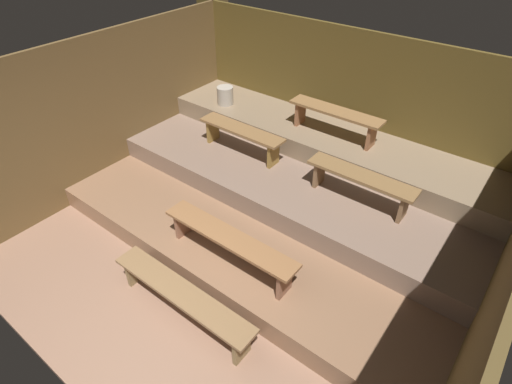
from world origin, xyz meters
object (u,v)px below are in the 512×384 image
(bench_lower_center, at_px, (229,241))
(pail_upper, at_px, (225,96))
(bench_floor_center, at_px, (182,296))
(bench_middle_left, at_px, (241,134))
(bench_middle_right, at_px, (361,180))
(bench_upper_center, at_px, (335,116))

(bench_lower_center, xyz_separation_m, pail_upper, (-2.05, 2.30, 0.43))
(bench_floor_center, relative_size, bench_lower_center, 1.06)
(bench_middle_left, bearing_deg, bench_floor_center, -65.19)
(bench_lower_center, bearing_deg, bench_floor_center, -94.16)
(bench_floor_center, xyz_separation_m, bench_middle_left, (-1.10, 2.38, 0.60))
(bench_lower_center, xyz_separation_m, bench_middle_right, (0.81, 1.64, 0.29))
(bench_lower_center, bearing_deg, bench_middle_left, 125.17)
(bench_middle_right, height_order, pail_upper, pail_upper)
(bench_lower_center, bearing_deg, pail_upper, 131.74)
(bench_upper_center, bearing_deg, bench_middle_right, -43.79)
(bench_middle_left, xyz_separation_m, bench_middle_right, (1.97, 0.00, 0.00))
(bench_floor_center, xyz_separation_m, bench_lower_center, (0.05, 0.74, 0.30))
(bench_middle_right, distance_m, bench_upper_center, 1.25)
(bench_lower_center, bearing_deg, bench_upper_center, 91.44)
(bench_lower_center, height_order, bench_middle_left, bench_middle_left)
(bench_floor_center, bearing_deg, bench_lower_center, 85.84)
(bench_middle_left, relative_size, bench_middle_right, 1.00)
(bench_middle_right, distance_m, pail_upper, 2.94)
(bench_floor_center, distance_m, bench_lower_center, 0.80)
(bench_floor_center, distance_m, bench_middle_right, 2.60)
(bench_middle_left, bearing_deg, pail_upper, 143.60)
(bench_middle_left, height_order, bench_middle_right, same)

